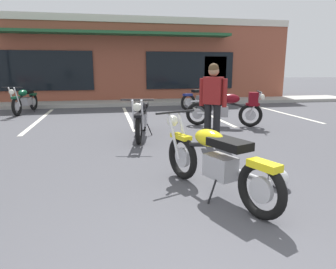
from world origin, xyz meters
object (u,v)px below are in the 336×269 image
object	(u,v)px
motorcycle_red_sportbike	(228,107)
motorcycle_green_cafe_racer	(25,100)
motorcycle_foreground_classic	(215,160)
motorcycle_silver_naked	(141,117)
motorcycle_orange_scrambler	(204,97)
helmet_on_pavement	(278,178)
person_in_shorts_foreground	(213,99)

from	to	relation	value
motorcycle_red_sportbike	motorcycle_green_cafe_racer	size ratio (longest dim) A/B	0.96
motorcycle_foreground_classic	motorcycle_red_sportbike	distance (m)	4.81
motorcycle_foreground_classic	motorcycle_silver_naked	bearing A→B (deg)	98.39
motorcycle_foreground_classic	motorcycle_red_sportbike	xyz separation A→B (m)	(1.97, 4.38, 0.07)
motorcycle_red_sportbike	motorcycle_orange_scrambler	bearing A→B (deg)	82.89
motorcycle_orange_scrambler	motorcycle_red_sportbike	bearing A→B (deg)	-97.11
motorcycle_silver_naked	motorcycle_orange_scrambler	size ratio (longest dim) A/B	1.04
motorcycle_silver_naked	motorcycle_green_cafe_racer	world-z (taller)	same
motorcycle_silver_naked	helmet_on_pavement	distance (m)	3.76
motorcycle_silver_naked	helmet_on_pavement	world-z (taller)	motorcycle_silver_naked
motorcycle_red_sportbike	helmet_on_pavement	size ratio (longest dim) A/B	7.74
motorcycle_foreground_classic	motorcycle_orange_scrambler	bearing A→B (deg)	72.95
motorcycle_green_cafe_racer	helmet_on_pavement	distance (m)	9.57
person_in_shorts_foreground	helmet_on_pavement	size ratio (longest dim) A/B	6.44
motorcycle_silver_naked	helmet_on_pavement	size ratio (longest dim) A/B	8.04
motorcycle_foreground_classic	motorcycle_red_sportbike	size ratio (longest dim) A/B	1.00
motorcycle_green_cafe_racer	motorcycle_orange_scrambler	xyz separation A→B (m)	(6.51, -0.36, 0.00)
motorcycle_silver_naked	motorcycle_red_sportbike	bearing A→B (deg)	19.35
motorcycle_foreground_classic	motorcycle_green_cafe_racer	size ratio (longest dim) A/B	0.96
person_in_shorts_foreground	motorcycle_green_cafe_racer	bearing A→B (deg)	131.92
motorcycle_orange_scrambler	helmet_on_pavement	xyz separation A→B (m)	(-1.46, -7.77, -0.33)
motorcycle_green_cafe_racer	person_in_shorts_foreground	bearing A→B (deg)	-48.08
motorcycle_orange_scrambler	helmet_on_pavement	size ratio (longest dim) A/B	7.76
motorcycle_foreground_classic	motorcycle_silver_naked	size ratio (longest dim) A/B	0.96
motorcycle_foreground_classic	person_in_shorts_foreground	world-z (taller)	person_in_shorts_foreground
motorcycle_foreground_classic	motorcycle_green_cafe_racer	xyz separation A→B (m)	(-4.11, 8.19, 0.00)
motorcycle_green_cafe_racer	helmet_on_pavement	xyz separation A→B (m)	(5.05, -8.13, -0.33)
motorcycle_orange_scrambler	person_in_shorts_foreground	xyz separation A→B (m)	(-1.51, -5.21, 0.49)
motorcycle_red_sportbike	motorcycle_foreground_classic	bearing A→B (deg)	-114.23
motorcycle_silver_naked	helmet_on_pavement	xyz separation A→B (m)	(1.46, -3.45, -0.33)
motorcycle_green_cafe_racer	motorcycle_orange_scrambler	distance (m)	6.52
motorcycle_red_sportbike	person_in_shorts_foreground	size ratio (longest dim) A/B	1.20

